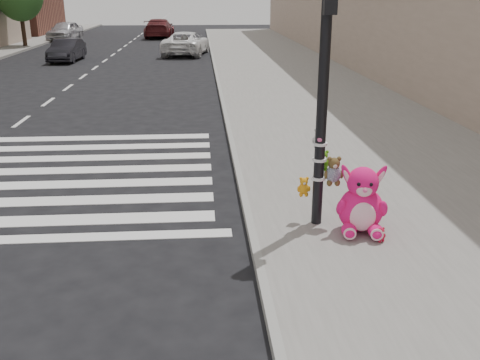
{
  "coord_description": "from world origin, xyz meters",
  "views": [
    {
      "loc": [
        0.81,
        -5.9,
        3.6
      ],
      "look_at": [
        1.41,
        2.2,
        0.75
      ],
      "focal_mm": 40.0,
      "sensor_mm": 36.0,
      "label": 1
    }
  ],
  "objects_px": {
    "pink_bunny": "(361,204)",
    "red_teddy": "(381,235)",
    "signal_pole": "(323,121)",
    "car_white_near": "(186,43)",
    "car_dark_far": "(67,50)"
  },
  "relations": [
    {
      "from": "signal_pole",
      "to": "pink_bunny",
      "type": "xyz_separation_m",
      "value": [
        0.56,
        -0.37,
        -1.21
      ]
    },
    {
      "from": "signal_pole",
      "to": "pink_bunny",
      "type": "bearing_deg",
      "value": -33.63
    },
    {
      "from": "pink_bunny",
      "to": "red_teddy",
      "type": "bearing_deg",
      "value": -53.36
    },
    {
      "from": "signal_pole",
      "to": "car_dark_far",
      "type": "xyz_separation_m",
      "value": [
        -9.13,
        23.05,
        -1.19
      ]
    },
    {
      "from": "pink_bunny",
      "to": "car_white_near",
      "type": "relative_size",
      "value": 0.22
    },
    {
      "from": "car_dark_far",
      "to": "red_teddy",
      "type": "bearing_deg",
      "value": -65.01
    },
    {
      "from": "red_teddy",
      "to": "pink_bunny",
      "type": "bearing_deg",
      "value": 93.06
    },
    {
      "from": "pink_bunny",
      "to": "car_white_near",
      "type": "height_order",
      "value": "car_white_near"
    },
    {
      "from": "pink_bunny",
      "to": "signal_pole",
      "type": "bearing_deg",
      "value": 155.32
    },
    {
      "from": "signal_pole",
      "to": "car_dark_far",
      "type": "relative_size",
      "value": 1.08
    },
    {
      "from": "car_dark_far",
      "to": "signal_pole",
      "type": "bearing_deg",
      "value": -65.97
    },
    {
      "from": "red_teddy",
      "to": "signal_pole",
      "type": "bearing_deg",
      "value": 110.46
    },
    {
      "from": "pink_bunny",
      "to": "red_teddy",
      "type": "relative_size",
      "value": 4.78
    },
    {
      "from": "signal_pole",
      "to": "car_white_near",
      "type": "xyz_separation_m",
      "value": [
        -2.63,
        25.85,
        -1.1
      ]
    },
    {
      "from": "signal_pole",
      "to": "car_dark_far",
      "type": "distance_m",
      "value": 24.82
    }
  ]
}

